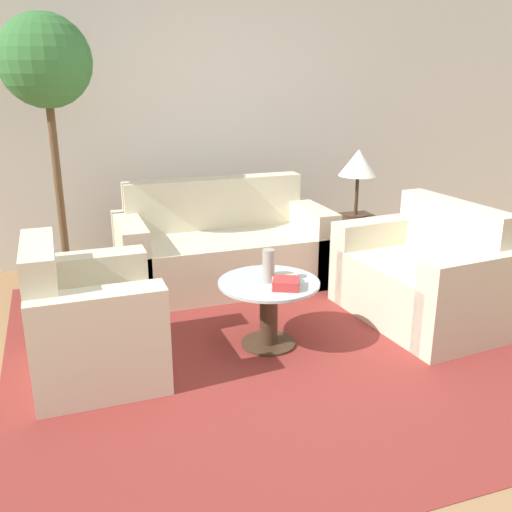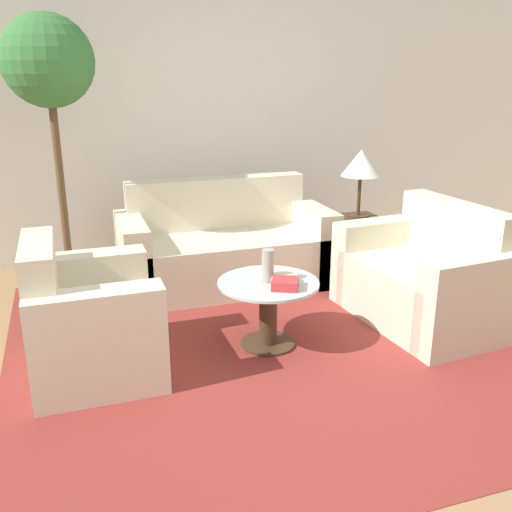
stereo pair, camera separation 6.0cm
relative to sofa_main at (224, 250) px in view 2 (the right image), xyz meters
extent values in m
plane|color=#9E754C|center=(0.04, -1.83, -0.29)|extent=(14.00, 14.00, 0.00)
cube|color=white|center=(0.04, 0.97, 1.01)|extent=(10.00, 0.06, 2.60)
cube|color=maroon|center=(-0.04, -1.22, -0.29)|extent=(3.34, 3.30, 0.01)
cube|color=beige|center=(0.00, -0.08, -0.07)|extent=(1.55, 0.80, 0.44)
cube|color=beige|center=(0.00, 0.23, 0.14)|extent=(1.55, 0.18, 0.88)
cube|color=beige|center=(-0.77, -0.08, 0.03)|extent=(0.20, 0.80, 0.64)
cube|color=beige|center=(0.77, -0.08, 0.03)|extent=(0.20, 0.80, 0.64)
cube|color=beige|center=(-1.14, -1.19, -0.07)|extent=(0.74, 0.69, 0.44)
cube|color=beige|center=(-1.42, -1.19, 0.13)|extent=(0.18, 0.69, 0.84)
cube|color=beige|center=(-1.14, -1.53, 0.03)|extent=(0.74, 0.20, 0.64)
cube|color=beige|center=(-1.14, -0.84, 0.03)|extent=(0.74, 0.20, 0.64)
cube|color=beige|center=(1.13, -1.20, -0.07)|extent=(0.85, 1.07, 0.44)
cube|color=beige|center=(1.41, -1.17, 0.13)|extent=(0.27, 1.02, 0.86)
cube|color=beige|center=(1.08, -0.70, 0.03)|extent=(0.77, 0.27, 0.64)
cube|color=beige|center=(1.17, -1.70, 0.03)|extent=(0.77, 0.27, 0.64)
cylinder|color=#422D1E|center=(-0.04, -1.22, -0.28)|extent=(0.36, 0.36, 0.02)
cylinder|color=#422D1E|center=(-0.04, -1.22, -0.08)|extent=(0.12, 0.12, 0.44)
cylinder|color=#B2C6C6|center=(-0.04, -1.22, 0.15)|extent=(0.66, 0.66, 0.02)
cube|color=#422D1E|center=(1.18, -0.15, -0.03)|extent=(0.41, 0.41, 0.52)
cylinder|color=#422D1E|center=(1.18, -0.15, 0.24)|extent=(0.18, 0.18, 0.02)
cylinder|color=#422D1E|center=(1.18, -0.15, 0.42)|extent=(0.03, 0.03, 0.34)
cone|color=white|center=(1.18, -0.15, 0.71)|extent=(0.33, 0.33, 0.22)
cylinder|color=#3D3833|center=(-1.26, 0.18, -0.14)|extent=(0.41, 0.41, 0.30)
cylinder|color=brown|center=(-1.26, 0.18, 0.67)|extent=(0.06, 0.06, 1.33)
sphere|color=#387538|center=(-1.26, 0.18, 1.53)|extent=(0.68, 0.68, 0.68)
cylinder|color=#9E998E|center=(-0.05, -1.22, 0.27)|extent=(0.08, 0.08, 0.22)
cylinder|color=beige|center=(0.05, -1.27, 0.18)|extent=(0.17, 0.17, 0.05)
cube|color=#BC3333|center=(0.02, -1.37, 0.19)|extent=(0.21, 0.21, 0.06)
camera|label=1|loc=(-1.28, -4.45, 1.46)|focal=40.00mm
camera|label=2|loc=(-1.22, -4.47, 1.46)|focal=40.00mm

